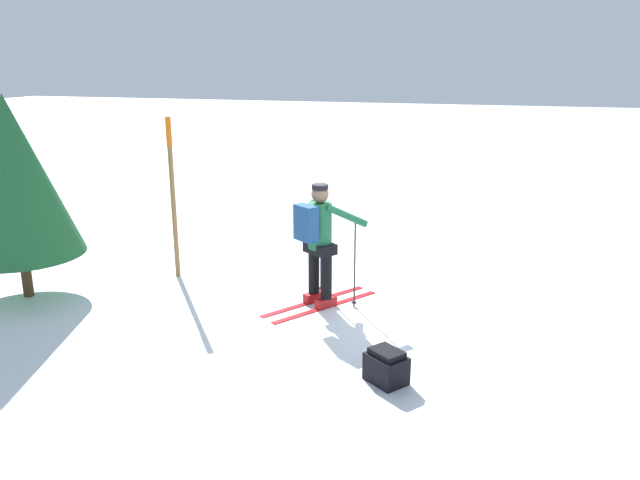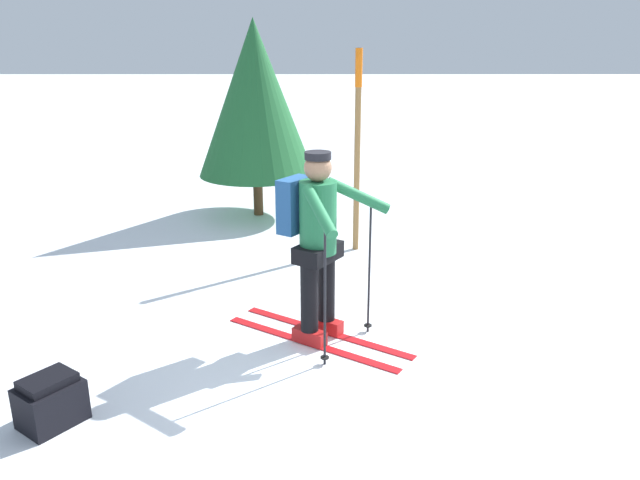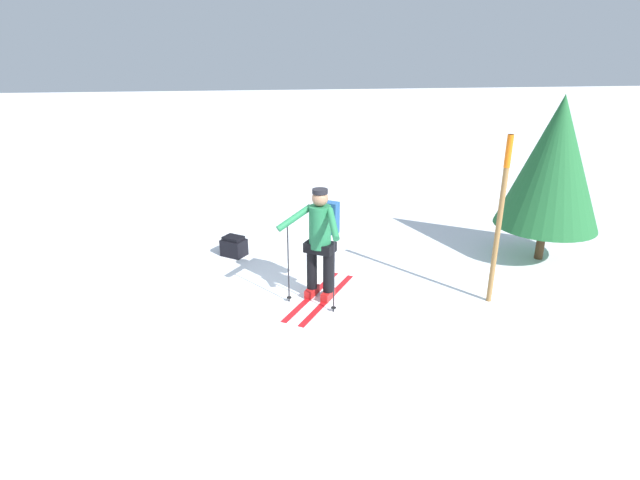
{
  "view_description": "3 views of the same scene",
  "coord_description": "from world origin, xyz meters",
  "px_view_note": "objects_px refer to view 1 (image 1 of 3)",
  "views": [
    {
      "loc": [
        -7.78,
        -1.9,
        3.16
      ],
      "look_at": [
        -0.32,
        0.4,
        0.9
      ],
      "focal_mm": 35.0,
      "sensor_mm": 36.0,
      "label": 1
    },
    {
      "loc": [
        -0.3,
        -4.51,
        2.51
      ],
      "look_at": [
        -0.32,
        0.4,
        0.9
      ],
      "focal_mm": 35.0,
      "sensor_mm": 36.0,
      "label": 2
    },
    {
      "loc": [
        6.13,
        -0.55,
        3.4
      ],
      "look_at": [
        -0.32,
        0.4,
        0.9
      ],
      "focal_mm": 28.0,
      "sensor_mm": 36.0,
      "label": 3
    }
  ],
  "objects_px": {
    "dropped_backpack": "(386,367)",
    "trail_marker": "(172,187)",
    "skier": "(319,238)",
    "pine_tree": "(13,177)"
  },
  "relations": [
    {
      "from": "skier",
      "to": "dropped_backpack",
      "type": "xyz_separation_m",
      "value": [
        -1.78,
        -1.27,
        -0.76
      ]
    },
    {
      "from": "dropped_backpack",
      "to": "pine_tree",
      "type": "xyz_separation_m",
      "value": [
        0.91,
        5.23,
        1.51
      ]
    },
    {
      "from": "dropped_backpack",
      "to": "pine_tree",
      "type": "height_order",
      "value": "pine_tree"
    },
    {
      "from": "dropped_backpack",
      "to": "trail_marker",
      "type": "distance_m",
      "value": 4.47
    },
    {
      "from": "trail_marker",
      "to": "dropped_backpack",
      "type": "bearing_deg",
      "value": -121.68
    },
    {
      "from": "skier",
      "to": "trail_marker",
      "type": "bearing_deg",
      "value": 78.77
    },
    {
      "from": "trail_marker",
      "to": "pine_tree",
      "type": "distance_m",
      "value": 2.09
    },
    {
      "from": "dropped_backpack",
      "to": "trail_marker",
      "type": "relative_size",
      "value": 0.21
    },
    {
      "from": "dropped_backpack",
      "to": "trail_marker",
      "type": "xyz_separation_m",
      "value": [
        2.26,
        3.66,
        1.21
      ]
    },
    {
      "from": "skier",
      "to": "dropped_backpack",
      "type": "height_order",
      "value": "skier"
    }
  ]
}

